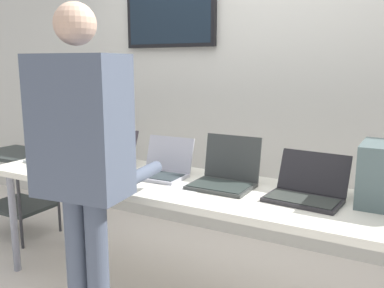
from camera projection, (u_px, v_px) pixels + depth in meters
The scene contains 11 objects.
back_wall at pixel (252, 89), 3.35m from camera, with size 8.00×0.11×2.52m.
workbench at pixel (184, 191), 2.47m from camera, with size 2.71×0.70×0.77m.
laptop_station_0 at pixel (59, 152), 3.02m from camera, with size 0.35×0.36×0.27m.
laptop_station_1 at pixel (105, 159), 2.83m from camera, with size 0.39×0.38×0.24m.
laptop_station_2 at pixel (163, 167), 2.60m from camera, with size 0.34×0.30×0.23m.
laptop_station_3 at pixel (225, 175), 2.39m from camera, with size 0.35×0.32×0.28m.
laptop_station_4 at pixel (307, 189), 2.15m from camera, with size 0.40×0.34×0.23m.
person at pixel (83, 151), 1.97m from camera, with size 0.49×0.63×1.74m.
coffee_mug at pixel (66, 170), 2.58m from camera, with size 0.08×0.08×0.08m.
paper_sheet at pixel (177, 191), 2.29m from camera, with size 0.23×0.31×0.00m.
storage_cart at pixel (18, 180), 3.56m from camera, with size 0.56×0.44×0.73m.
Camera 1 is at (1.20, -2.05, 1.47)m, focal length 38.72 mm.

